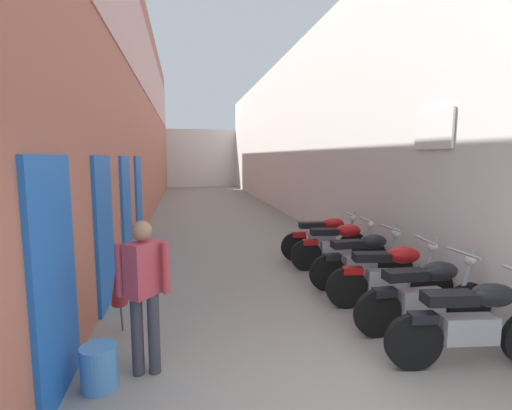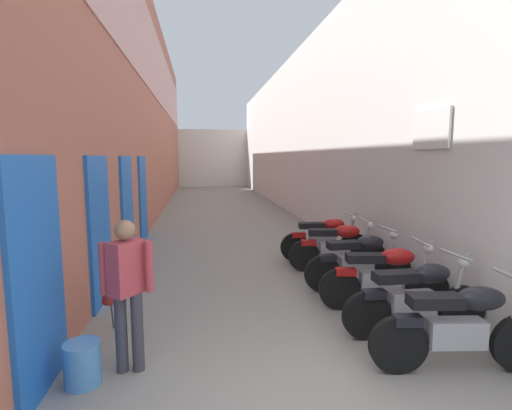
{
  "view_description": "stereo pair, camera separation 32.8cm",
  "coord_description": "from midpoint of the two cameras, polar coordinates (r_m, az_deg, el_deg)",
  "views": [
    {
      "loc": [
        -1.34,
        -2.35,
        2.18
      ],
      "look_at": [
        0.17,
        5.56,
        1.16
      ],
      "focal_mm": 26.67,
      "sensor_mm": 36.0,
      "label": 1
    },
    {
      "loc": [
        -1.01,
        -2.4,
        2.18
      ],
      "look_at": [
        0.17,
        5.56,
        1.16
      ],
      "focal_mm": 26.67,
      "sensor_mm": 36.0,
      "label": 2
    }
  ],
  "objects": [
    {
      "name": "ground_plane",
      "position": [
        13.5,
        -5.68,
        -2.1
      ],
      "size": [
        41.79,
        41.79,
        0.0
      ],
      "primitive_type": "plane",
      "color": "gray"
    },
    {
      "name": "building_left",
      "position": [
        15.37,
        -16.9,
        13.12
      ],
      "size": [
        0.45,
        25.79,
        7.61
      ],
      "color": "#B76651",
      "rests_on": "ground"
    },
    {
      "name": "building_right",
      "position": [
        15.77,
        3.51,
        10.16
      ],
      "size": [
        0.45,
        25.79,
        5.98
      ],
      "color": "silver",
      "rests_on": "ground"
    },
    {
      "name": "building_far_end",
      "position": [
        29.19,
        -8.57,
        6.97
      ],
      "size": [
        8.02,
        2.0,
        4.16
      ],
      "primitive_type": "cube",
      "color": "silver",
      "rests_on": "ground"
    },
    {
      "name": "motorcycle_nearest",
      "position": [
        4.58,
        28.15,
        -15.19
      ],
      "size": [
        1.85,
        0.58,
        1.04
      ],
      "color": "black",
      "rests_on": "ground"
    },
    {
      "name": "motorcycle_second",
      "position": [
        5.19,
        22.43,
        -12.25
      ],
      "size": [
        1.85,
        0.58,
        1.04
      ],
      "color": "black",
      "rests_on": "ground"
    },
    {
      "name": "motorcycle_third",
      "position": [
        5.84,
        18.02,
        -9.85
      ],
      "size": [
        1.84,
        0.58,
        1.04
      ],
      "color": "black",
      "rests_on": "ground"
    },
    {
      "name": "motorcycle_fourth",
      "position": [
        6.58,
        14.38,
        -7.79
      ],
      "size": [
        1.85,
        0.58,
        1.04
      ],
      "color": "black",
      "rests_on": "ground"
    },
    {
      "name": "motorcycle_fifth",
      "position": [
        7.47,
        11.12,
        -5.91
      ],
      "size": [
        1.84,
        0.58,
        1.04
      ],
      "color": "black",
      "rests_on": "ground"
    },
    {
      "name": "motorcycle_sixth",
      "position": [
        8.15,
        9.15,
        -4.76
      ],
      "size": [
        1.85,
        0.58,
        1.04
      ],
      "color": "black",
      "rests_on": "ground"
    },
    {
      "name": "pedestrian_by_doorway",
      "position": [
        4.03,
        -18.77,
        -11.45
      ],
      "size": [
        0.52,
        0.39,
        1.57
      ],
      "color": "#383842",
      "rests_on": "ground"
    },
    {
      "name": "water_jug_near_door",
      "position": [
        4.23,
        -24.65,
        -21.26
      ],
      "size": [
        0.34,
        0.34,
        0.42
      ],
      "primitive_type": "cylinder",
      "color": "#4C8CCC",
      "rests_on": "ground"
    },
    {
      "name": "umbrella_leaning",
      "position": [
        4.96,
        -21.8,
        -10.93
      ],
      "size": [
        0.2,
        0.35,
        0.97
      ],
      "color": "#4C4C4C",
      "rests_on": "ground"
    }
  ]
}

